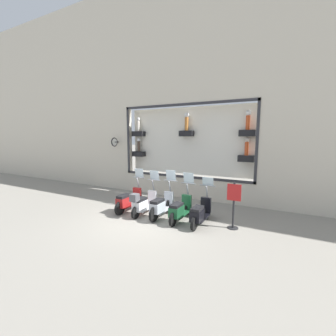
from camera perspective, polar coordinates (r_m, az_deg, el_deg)
The scene contains 8 objects.
ground_plane at distance 8.53m, azimuth -5.55°, elevation -12.97°, with size 120.00×120.00×0.00m, color gray.
building_facade at distance 11.41m, azimuth 4.60°, elevation 20.23°, with size 1.17×36.00×10.64m.
scooter_black_0 at distance 8.02m, azimuth 8.12°, elevation -11.25°, with size 1.79×0.61×1.55m.
scooter_green_1 at distance 8.29m, azimuth 2.99°, elevation -10.45°, with size 1.80×0.60×1.66m.
scooter_silver_2 at distance 8.62m, azimuth -1.74°, elevation -9.53°, with size 1.81×0.60×1.71m.
scooter_white_3 at distance 8.95m, azimuth -6.36°, elevation -8.85°, with size 1.79×0.60×1.63m.
scooter_red_4 at distance 9.44m, azimuth -10.07°, elevation -8.12°, with size 1.81×0.60×1.67m.
shop_sign_post at distance 7.81m, azimuth 16.34°, elevation -8.81°, with size 0.36×0.45×1.56m.
Camera 1 is at (-6.66, -4.37, 3.06)m, focal length 24.00 mm.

